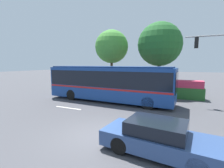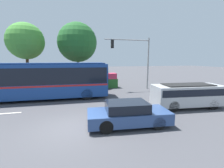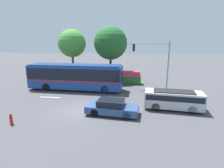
# 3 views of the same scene
# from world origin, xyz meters

# --- Properties ---
(ground_plane) EXTENTS (140.00, 140.00, 0.00)m
(ground_plane) POSITION_xyz_m (0.00, 0.00, 0.00)
(ground_plane) COLOR #444449
(city_bus) EXTENTS (11.84, 2.89, 3.23)m
(city_bus) POSITION_xyz_m (-2.68, 6.74, 1.84)
(city_bus) COLOR navy
(city_bus) RESTS_ON ground
(sedan_foreground) EXTENTS (4.50, 2.19, 1.29)m
(sedan_foreground) POSITION_xyz_m (2.88, -0.39, 0.62)
(sedan_foreground) COLOR navy
(sedan_foreground) RESTS_ON ground
(suv_left_lane) EXTENTS (5.22, 2.37, 1.73)m
(suv_left_lane) POSITION_xyz_m (8.24, 1.54, 1.01)
(suv_left_lane) COLOR #B2B5B7
(suv_left_lane) RESTS_ON ground
(traffic_light_pole) EXTENTS (5.37, 0.24, 6.02)m
(traffic_light_pole) POSITION_xyz_m (7.46, 8.97, 4.03)
(traffic_light_pole) COLOR gray
(traffic_light_pole) RESTS_ON ground
(flowering_hedge) EXTENTS (10.93, 1.20, 1.82)m
(flowering_hedge) POSITION_xyz_m (0.08, 10.91, 0.90)
(flowering_hedge) COLOR #286028
(flowering_hedge) RESTS_ON ground
(street_tree_left) EXTENTS (4.26, 4.26, 7.80)m
(street_tree_left) POSITION_xyz_m (-5.11, 12.86, 5.65)
(street_tree_left) COLOR brown
(street_tree_left) RESTS_ON ground
(street_tree_centre) EXTENTS (5.06, 5.06, 8.25)m
(street_tree_centre) POSITION_xyz_m (0.88, 13.20, 5.70)
(street_tree_centre) COLOR brown
(street_tree_centre) RESTS_ON ground
(lane_stripe_near) EXTENTS (2.40, 0.16, 0.01)m
(lane_stripe_near) POSITION_xyz_m (7.91, 2.92, 0.01)
(lane_stripe_near) COLOR silver
(lane_stripe_near) RESTS_ON ground
(lane_stripe_mid) EXTENTS (2.40, 0.16, 0.01)m
(lane_stripe_mid) POSITION_xyz_m (-4.54, 3.31, 0.01)
(lane_stripe_mid) COLOR silver
(lane_stripe_mid) RESTS_ON ground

